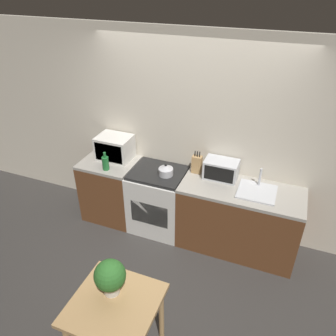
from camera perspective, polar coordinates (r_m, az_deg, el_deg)
ground_plane at (r=4.24m, az=-0.14°, el=-16.02°), size 16.00×16.00×0.00m
wall_back at (r=4.17m, az=4.58°, el=5.40°), size 10.00×0.06×2.60m
counter_left_run at (r=4.72m, az=-9.74°, el=-3.54°), size 0.73×0.62×0.90m
counter_right_run at (r=4.23m, az=12.08°, el=-8.65°), size 1.45×0.62×0.90m
stove_range at (r=4.44m, az=-1.69°, el=-5.58°), size 0.71×0.62×0.90m
kettle at (r=4.09m, az=-0.38°, el=-0.39°), size 0.19×0.19×0.16m
microwave at (r=4.47m, az=-9.27°, el=3.52°), size 0.45×0.35×0.32m
bottle at (r=4.26m, az=-10.83°, el=0.89°), size 0.09×0.09×0.25m
knife_block at (r=4.13m, az=5.04°, el=0.66°), size 0.12×0.08×0.30m
toaster_oven at (r=4.06m, az=9.22°, el=-0.24°), size 0.41×0.26×0.24m
sink_basin at (r=3.94m, az=15.24°, el=-3.89°), size 0.43×0.40×0.24m
dining_table at (r=3.08m, az=-9.19°, el=-23.43°), size 0.72×0.71×0.73m
potted_plant at (r=2.92m, az=-10.06°, el=-18.08°), size 0.27×0.27×0.34m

